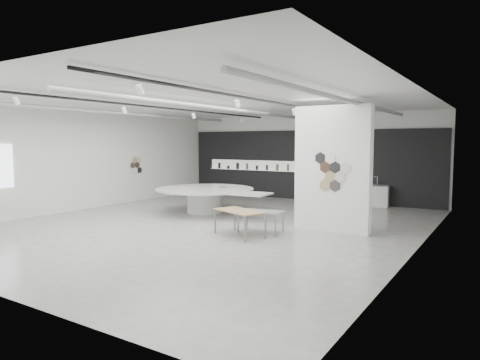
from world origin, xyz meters
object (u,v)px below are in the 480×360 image
Objects in this scene: sample_table_wood at (239,212)px; sample_table_stone at (261,213)px; display_island at (206,197)px; partition_column at (332,169)px; kitchen_counter at (369,195)px.

sample_table_wood is 0.74m from sample_table_stone.
partition_column is at bearing -10.28° from display_island.
kitchen_counter is (1.45, 7.51, -0.22)m from sample_table_wood.
sample_table_stone is at bearing -141.44° from partition_column.
partition_column reaches higher than kitchen_counter.
sample_table_wood is (3.09, -2.62, 0.06)m from display_island.
sample_table_wood is 1.07× the size of kitchen_counter.
display_island is 2.98× the size of kitchen_counter.
sample_table_stone is (3.38, -1.95, -0.02)m from display_island.
sample_table_stone is (-1.62, -1.29, -1.23)m from partition_column.
partition_column is 0.77× the size of display_island.
partition_column is at bearing 38.56° from sample_table_stone.
display_island is 4.05m from sample_table_wood.
sample_table_stone is 6.93m from kitchen_counter.
kitchen_counter reaches higher than sample_table_stone.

